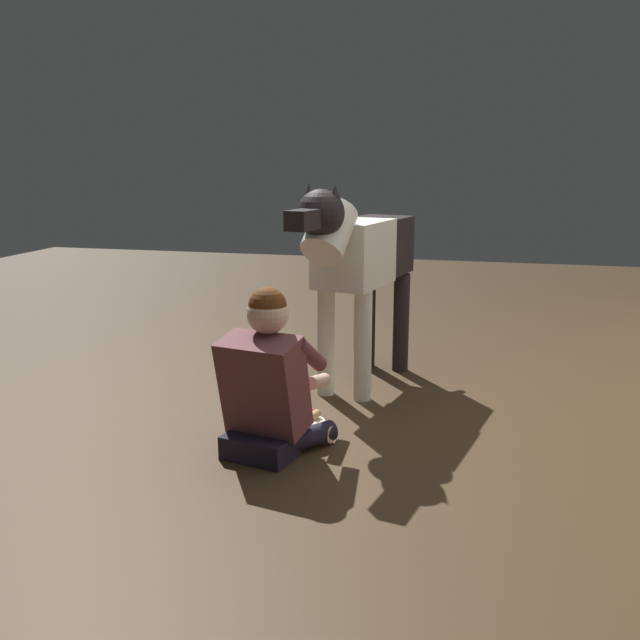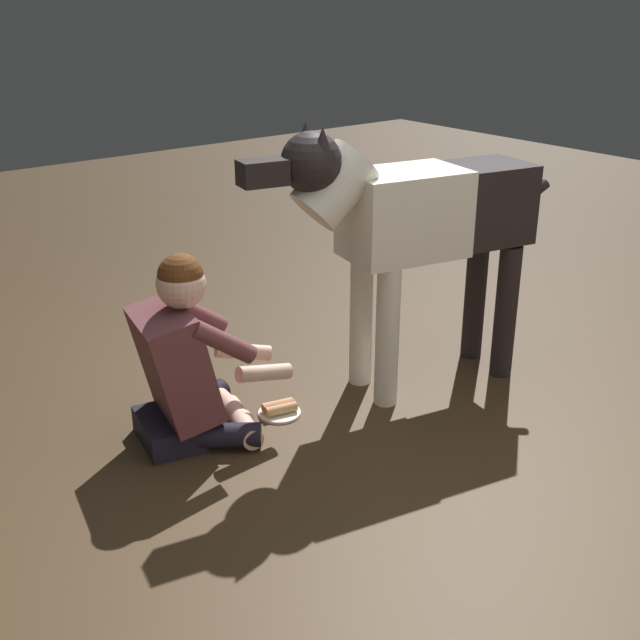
% 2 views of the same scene
% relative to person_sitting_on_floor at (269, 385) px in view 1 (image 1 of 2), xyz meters
% --- Properties ---
extents(ground_plane, '(13.20, 13.20, 0.00)m').
position_rel_person_sitting_on_floor_xyz_m(ground_plane, '(-0.61, 0.46, -0.35)').
color(ground_plane, '#412F1C').
extents(person_sitting_on_floor, '(0.72, 0.57, 0.86)m').
position_rel_person_sitting_on_floor_xyz_m(person_sitting_on_floor, '(0.00, 0.00, 0.00)').
color(person_sitting_on_floor, black).
rests_on(person_sitting_on_floor, ground).
extents(large_dog, '(1.64, 0.54, 1.34)m').
position_rel_person_sitting_on_floor_xyz_m(large_dog, '(-1.13, 0.24, 0.50)').
color(large_dog, silver).
rests_on(large_dog, ground).
extents(hot_dog_on_plate, '(0.20, 0.20, 0.06)m').
position_rel_person_sitting_on_floor_xyz_m(hot_dog_on_plate, '(-0.43, 0.09, -0.33)').
color(hot_dog_on_plate, silver).
rests_on(hot_dog_on_plate, ground).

